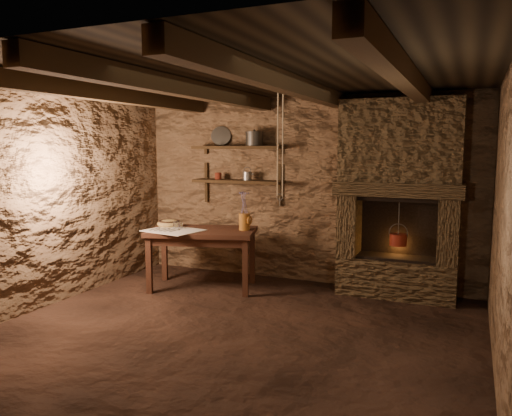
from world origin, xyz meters
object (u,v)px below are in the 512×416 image
at_px(iron_stockpot, 254,139).
at_px(red_pot, 398,239).
at_px(work_table, 202,257).
at_px(stoneware_jug, 245,214).
at_px(wooden_bowl, 169,224).

bearing_deg(iron_stockpot, red_pot, -3.65).
height_order(work_table, iron_stockpot, iron_stockpot).
distance_m(stoneware_jug, wooden_bowl, 1.02).
bearing_deg(work_table, stoneware_jug, 2.22).
bearing_deg(red_pot, iron_stockpot, 176.35).
bearing_deg(iron_stockpot, stoneware_jug, -79.54).
xyz_separation_m(work_table, stoneware_jug, (0.50, 0.17, 0.55)).
bearing_deg(stoneware_jug, wooden_bowl, -176.27).
distance_m(work_table, red_pot, 2.37).
height_order(iron_stockpot, red_pot, iron_stockpot).
distance_m(stoneware_jug, red_pot, 1.84).
bearing_deg(wooden_bowl, red_pot, 10.88).
xyz_separation_m(work_table, wooden_bowl, (-0.50, 0.03, 0.38)).
relative_size(stoneware_jug, red_pot, 0.89).
distance_m(stoneware_jug, iron_stockpot, 1.04).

